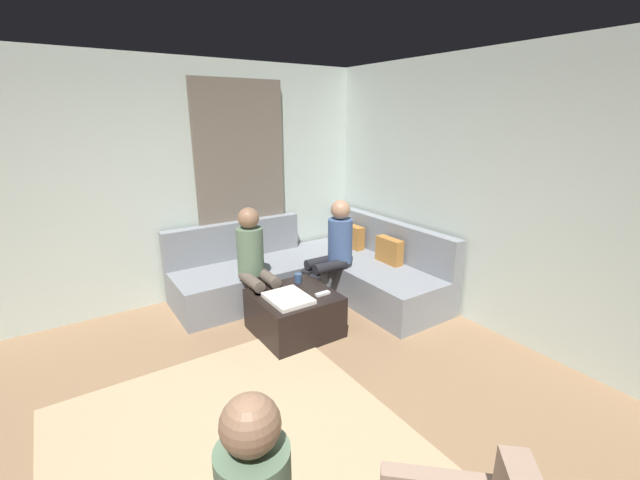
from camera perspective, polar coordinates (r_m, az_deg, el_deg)
The scene contains 11 objects.
wall_back at distance 4.04m, azimuth 29.63°, elevation 4.14°, with size 6.00×0.12×2.70m, color silver.
wall_left at distance 4.79m, azimuth -25.92°, elevation 6.38°, with size 0.12×6.00×2.70m, color silver.
curtain_panel at distance 5.05m, azimuth -10.87°, elevation 7.11°, with size 0.06×1.10×2.50m, color #726659.
area_rug at distance 2.96m, azimuth -10.64°, elevation -28.42°, with size 2.60×2.20×0.01m, color tan.
sectional_couch at distance 4.93m, azimuth -0.51°, elevation -4.58°, with size 2.10×2.55×0.87m.
ottoman at distance 4.14m, azimuth -3.62°, elevation -10.14°, with size 0.76×0.76×0.42m, color black.
folded_blanket at distance 3.90m, azimuth -4.47°, elevation -8.14°, with size 0.44×0.36×0.04m, color white.
coffee_mug at distance 4.28m, azimuth -3.08°, elevation -5.34°, with size 0.08×0.08×0.10m, color #334C72.
game_remote at distance 4.01m, azimuth 0.37°, elevation -7.52°, with size 0.05×0.15×0.02m, color white.
person_on_couch_back at distance 4.62m, azimuth 1.86°, elevation -1.11°, with size 0.30×0.60×1.20m.
person_on_couch_side at distance 4.28m, azimuth -9.16°, elevation -2.82°, with size 0.60×0.30×1.20m.
Camera 1 is at (1.75, -0.62, 2.10)m, focal length 22.84 mm.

